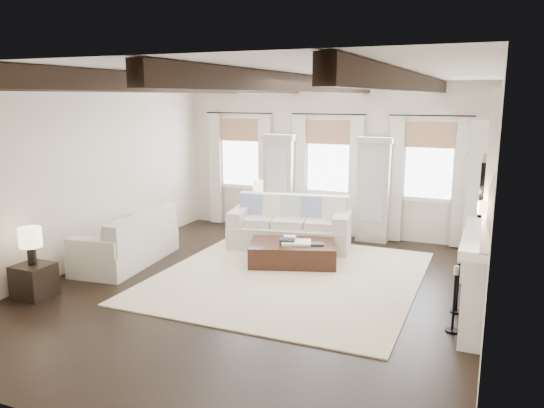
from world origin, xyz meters
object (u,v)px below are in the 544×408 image
at_px(sofa_back, 291,227).
at_px(side_table_front, 34,281).
at_px(sofa_left, 130,242).
at_px(ottoman, 293,253).
at_px(side_table_back, 260,215).

bearing_deg(sofa_back, side_table_front, -122.29).
relative_size(sofa_back, side_table_front, 4.96).
xyz_separation_m(sofa_left, side_table_front, (-0.28, -1.88, -0.13)).
xyz_separation_m(ottoman, side_table_back, (-1.65, 2.28, 0.07)).
bearing_deg(sofa_left, sofa_back, 43.16).
bearing_deg(side_table_front, side_table_back, 75.88).
distance_m(sofa_back, side_table_front, 4.72).
bearing_deg(side_table_back, ottoman, -54.13).
bearing_deg(sofa_left, side_table_front, -98.36).
xyz_separation_m(sofa_back, sofa_left, (-2.24, -2.10, -0.03)).
distance_m(ottoman, side_table_front, 4.17).
bearing_deg(sofa_back, sofa_left, -136.84).
relative_size(ottoman, side_table_front, 3.01).
xyz_separation_m(sofa_left, side_table_back, (1.04, 3.33, -0.11)).
height_order(ottoman, side_table_front, side_table_front).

